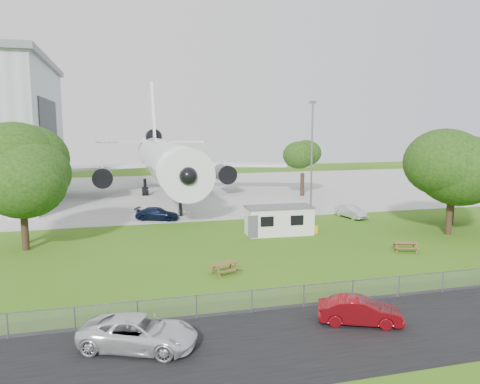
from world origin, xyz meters
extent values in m
plane|color=#4A7A1A|center=(0.00, 0.00, 0.00)|extent=(160.00, 160.00, 0.00)
cube|color=black|center=(0.00, -13.00, 0.01)|extent=(120.00, 8.00, 0.02)
cube|color=#B7B7B2|center=(0.00, 38.00, 0.01)|extent=(120.00, 46.00, 0.03)
cube|color=#2D3033|center=(-16.93, 33.00, 6.75)|extent=(0.16, 16.00, 12.96)
cylinder|color=white|center=(-2.00, 34.00, 5.10)|extent=(5.40, 34.00, 5.40)
cone|color=white|center=(-2.00, 15.00, 5.10)|extent=(5.40, 5.50, 5.40)
cone|color=white|center=(-2.00, 55.00, 5.90)|extent=(4.86, 9.00, 4.86)
cube|color=white|center=(-14.50, 37.20, 3.90)|extent=(21.36, 10.77, 0.36)
cube|color=white|center=(10.50, 37.20, 3.90)|extent=(21.36, 10.77, 0.36)
cube|color=white|center=(-2.00, 55.00, 11.60)|extent=(0.46, 9.96, 12.17)
cylinder|color=#515459|center=(-10.50, 33.50, 3.00)|extent=(2.50, 4.20, 2.50)
cylinder|color=#515459|center=(6.50, 33.50, 3.00)|extent=(2.50, 4.20, 2.50)
cylinder|color=#515459|center=(-2.00, 54.00, 7.90)|extent=(2.60, 4.50, 2.60)
cylinder|color=black|center=(-2.00, 18.50, 1.20)|extent=(0.36, 0.36, 2.40)
cylinder|color=black|center=(-4.80, 35.00, 1.20)|extent=(0.44, 0.44, 2.40)
cylinder|color=black|center=(0.80, 35.00, 1.20)|extent=(0.44, 0.44, 2.40)
cube|color=silver|center=(5.64, 7.47, 1.25)|extent=(6.11, 2.79, 2.50)
cube|color=#59595B|center=(5.64, 7.47, 2.56)|extent=(6.32, 3.00, 0.12)
cylinder|color=gold|center=(9.04, 6.87, 0.35)|extent=(0.50, 0.50, 0.70)
cube|color=gray|center=(0.00, -9.50, 0.00)|extent=(58.00, 0.04, 1.30)
cylinder|color=slate|center=(8.20, 6.20, 6.00)|extent=(0.16, 0.16, 12.00)
cylinder|color=#382619|center=(-16.44, 9.86, 2.02)|extent=(0.56, 0.56, 4.05)
sphere|color=#38611B|center=(-16.44, 9.86, 6.97)|extent=(7.44, 7.44, 7.44)
cylinder|color=#382619|center=(-16.05, 7.54, 1.62)|extent=(0.56, 0.56, 3.23)
sphere|color=#38611B|center=(-16.05, 7.54, 5.56)|extent=(7.37, 7.37, 7.37)
cylinder|color=#382619|center=(20.73, 3.33, 1.83)|extent=(0.56, 0.56, 3.66)
sphere|color=#38611B|center=(20.73, 3.33, 6.30)|extent=(8.10, 8.10, 8.10)
cylinder|color=#382619|center=(24.06, 7.10, 1.54)|extent=(0.56, 0.56, 3.09)
sphere|color=#38611B|center=(24.06, 7.10, 5.32)|extent=(7.74, 7.74, 7.74)
cylinder|color=#382619|center=(16.73, 28.69, 1.63)|extent=(0.56, 0.56, 3.25)
sphere|color=#38611B|center=(16.73, 28.69, 5.60)|extent=(5.10, 5.10, 5.10)
imported|color=maroon|center=(2.89, -12.29, 0.69)|extent=(4.41, 2.95, 1.37)
imported|color=silver|center=(-8.06, -12.05, 0.74)|extent=(5.85, 4.36, 1.48)
imported|color=#B9BDC1|center=(15.77, 12.65, 0.66)|extent=(2.25, 4.22, 1.32)
imported|color=black|center=(-4.69, 16.83, 0.67)|extent=(4.97, 3.40, 1.34)
camera|label=1|loc=(-8.82, -32.50, 10.05)|focal=35.00mm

